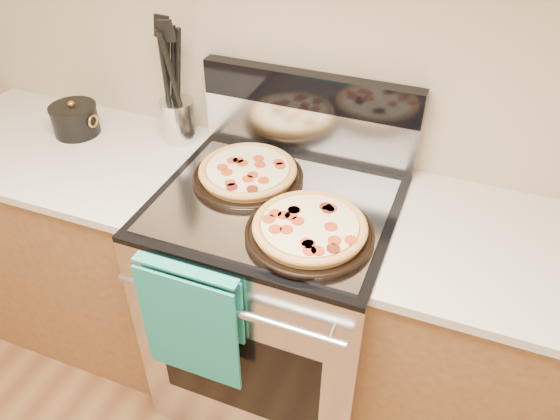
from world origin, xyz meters
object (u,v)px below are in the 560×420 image
(pepperoni_pizza_front, at_px, (310,229))
(utensil_crock, at_px, (179,120))
(pepperoni_pizza_back, at_px, (248,173))
(saucepan, at_px, (75,121))
(range_body, at_px, (276,302))

(pepperoni_pizza_front, xyz_separation_m, utensil_crock, (-0.64, 0.37, 0.04))
(pepperoni_pizza_back, bearing_deg, utensil_crock, 154.31)
(utensil_crock, relative_size, saucepan, 0.93)
(pepperoni_pizza_back, height_order, utensil_crock, utensil_crock)
(pepperoni_pizza_front, height_order, saucepan, saucepan)
(pepperoni_pizza_front, relative_size, utensil_crock, 2.36)
(pepperoni_pizza_back, relative_size, saucepan, 2.14)
(pepperoni_pizza_back, bearing_deg, pepperoni_pizza_front, -35.13)
(utensil_crock, bearing_deg, saucepan, -165.13)
(saucepan, bearing_deg, pepperoni_pizza_front, -14.58)
(range_body, distance_m, saucepan, 1.02)
(range_body, bearing_deg, pepperoni_pizza_front, -39.51)
(utensil_crock, bearing_deg, pepperoni_pizza_front, -30.13)
(utensil_crock, distance_m, saucepan, 0.40)
(pepperoni_pizza_front, distance_m, utensil_crock, 0.74)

